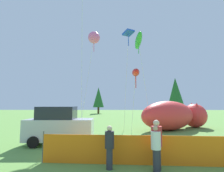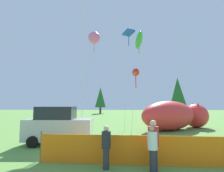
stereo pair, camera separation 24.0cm
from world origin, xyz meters
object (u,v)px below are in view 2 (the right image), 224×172
(kite_red_lizard, at_px, (136,73))
(kite_green_fish, at_px, (139,41))
(inflatable_cat, at_px, (175,116))
(spectator_in_grey_shirt, at_px, (106,145))
(parked_car, at_px, (59,126))
(kite_blue_box, at_px, (129,35))
(spectator_in_white_shirt, at_px, (153,146))
(kite_pink_octopus, at_px, (94,38))
(folding_chair, at_px, (199,145))
(spectator_in_green_shirt, at_px, (153,143))

(kite_red_lizard, bearing_deg, kite_green_fish, 75.73)
(inflatable_cat, xyz_separation_m, spectator_in_grey_shirt, (-5.92, -10.27, -0.37))
(parked_car, relative_size, inflatable_cat, 0.51)
(kite_green_fish, bearing_deg, kite_red_lizard, -104.27)
(kite_red_lizard, height_order, kite_blue_box, kite_blue_box)
(parked_car, xyz_separation_m, kite_green_fish, (5.70, 5.98, 7.51))
(kite_blue_box, bearing_deg, kite_red_lizard, -73.60)
(parked_car, bearing_deg, spectator_in_white_shirt, -41.42)
(kite_pink_octopus, bearing_deg, kite_red_lizard, -10.08)
(folding_chair, relative_size, kite_red_lizard, 0.16)
(spectator_in_grey_shirt, xyz_separation_m, spectator_in_green_shirt, (1.78, -0.08, 0.13))
(inflatable_cat, height_order, kite_pink_octopus, kite_pink_octopus)
(kite_pink_octopus, bearing_deg, kite_green_fish, 21.26)
(spectator_in_grey_shirt, bearing_deg, kite_pink_octopus, 101.61)
(kite_red_lizard, height_order, kite_green_fish, kite_green_fish)
(kite_red_lizard, relative_size, kite_blue_box, 0.58)
(folding_chair, distance_m, kite_pink_octopus, 11.82)
(parked_car, xyz_separation_m, spectator_in_green_shirt, (4.98, -3.98, -0.10))
(kite_blue_box, relative_size, kite_green_fish, 1.01)
(parked_car, bearing_deg, inflatable_cat, 33.28)
(parked_car, bearing_deg, kite_blue_box, 47.07)
(spectator_in_white_shirt, distance_m, kite_red_lizard, 8.84)
(kite_red_lizard, bearing_deg, inflatable_cat, 33.67)
(parked_car, distance_m, spectator_in_grey_shirt, 5.05)
(spectator_in_grey_shirt, bearing_deg, kite_green_fish, 75.78)
(folding_chair, relative_size, kite_green_fish, 0.10)
(kite_pink_octopus, bearing_deg, kite_blue_box, 16.81)
(folding_chair, height_order, spectator_in_grey_shirt, spectator_in_grey_shirt)
(spectator_in_grey_shirt, relative_size, spectator_in_green_shirt, 0.88)
(folding_chair, relative_size, kite_blue_box, 0.10)
(spectator_in_green_shirt, bearing_deg, folding_chair, 35.08)
(parked_car, relative_size, spectator_in_green_shirt, 2.18)
(inflatable_cat, height_order, spectator_in_white_shirt, inflatable_cat)
(parked_car, height_order, spectator_in_grey_shirt, parked_car)
(kite_green_fish, bearing_deg, spectator_in_green_shirt, -94.16)
(parked_car, xyz_separation_m, folding_chair, (7.37, -2.30, -0.57))
(inflatable_cat, bearing_deg, spectator_in_white_shirt, -143.61)
(parked_car, height_order, kite_blue_box, kite_blue_box)
(parked_car, distance_m, kite_red_lizard, 7.45)
(spectator_in_grey_shirt, distance_m, kite_blue_box, 12.35)
(inflatable_cat, xyz_separation_m, spectator_in_green_shirt, (-4.14, -10.35, -0.24))
(folding_chair, relative_size, spectator_in_grey_shirt, 0.55)
(spectator_in_grey_shirt, bearing_deg, folding_chair, 21.00)
(inflatable_cat, distance_m, kite_pink_octopus, 10.61)
(spectator_in_white_shirt, xyz_separation_m, kite_blue_box, (-0.27, 9.40, 8.09))
(inflatable_cat, bearing_deg, kite_blue_box, 161.65)
(kite_red_lizard, bearing_deg, parked_car, -144.13)
(kite_pink_octopus, bearing_deg, parked_car, -109.07)
(inflatable_cat, distance_m, spectator_in_green_shirt, 11.14)
(inflatable_cat, relative_size, kite_green_fish, 0.85)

